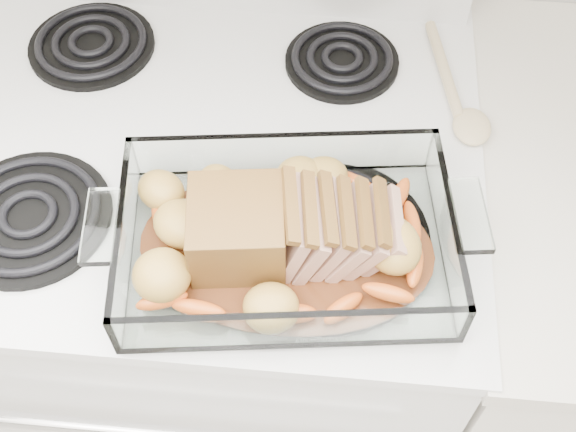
# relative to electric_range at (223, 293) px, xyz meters

# --- Properties ---
(electric_range) EXTENTS (0.78, 0.70, 1.12)m
(electric_range) POSITION_rel_electric_range_xyz_m (0.00, 0.00, 0.00)
(electric_range) COLOR white
(electric_range) RESTS_ON ground
(counter_right) EXTENTS (0.58, 0.68, 0.93)m
(counter_right) POSITION_rel_electric_range_xyz_m (0.66, -0.00, -0.02)
(counter_right) COLOR white
(counter_right) RESTS_ON ground
(baking_dish) EXTENTS (0.39, 0.25, 0.07)m
(baking_dish) POSITION_rel_electric_range_xyz_m (0.14, -0.19, 0.48)
(baking_dish) COLOR white
(baking_dish) RESTS_ON electric_range
(pork_roast) EXTENTS (0.25, 0.11, 0.09)m
(pork_roast) POSITION_rel_electric_range_xyz_m (0.12, -0.19, 0.51)
(pork_roast) COLOR brown
(pork_roast) RESTS_ON baking_dish
(roast_vegetables) EXTENTS (0.38, 0.21, 0.05)m
(roast_vegetables) POSITION_rel_electric_range_xyz_m (0.13, -0.15, 0.49)
(roast_vegetables) COLOR #DF4D16
(roast_vegetables) RESTS_ON baking_dish
(wooden_spoon) EXTENTS (0.09, 0.24, 0.02)m
(wooden_spoon) POSITION_rel_electric_range_xyz_m (0.36, 0.09, 0.46)
(wooden_spoon) COLOR beige
(wooden_spoon) RESTS_ON electric_range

